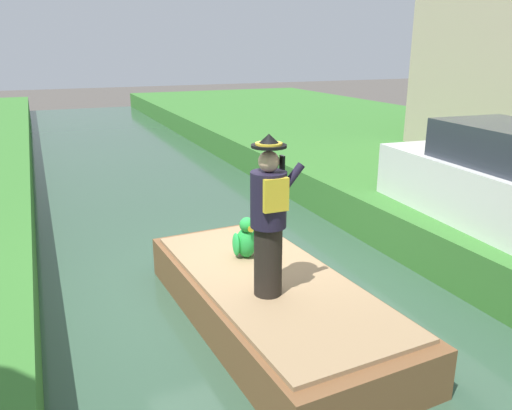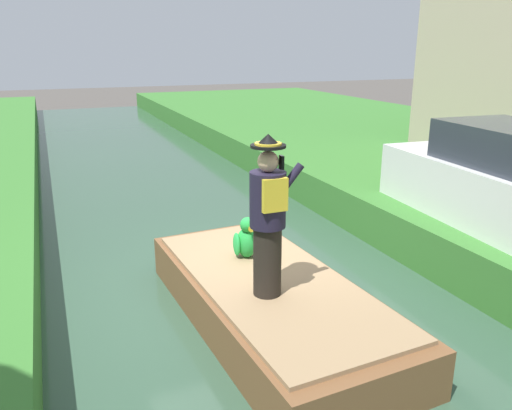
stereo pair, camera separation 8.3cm
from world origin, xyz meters
TOP-DOWN VIEW (x-y plane):
  - ground_plane at (0.00, 0.00)m, footprint 80.00×80.00m
  - canal_water at (0.00, 0.00)m, footprint 5.36×48.00m
  - boat at (0.00, -1.03)m, footprint 2.05×4.30m
  - person_pirate at (-0.20, -1.37)m, footprint 0.61×0.42m
  - parrot_plush at (-0.03, -0.28)m, footprint 0.36×0.34m
  - parked_car_white at (3.98, -0.73)m, footprint 1.98×4.11m

SIDE VIEW (x-z plane):
  - ground_plane at x=0.00m, z-range 0.00..0.00m
  - canal_water at x=0.00m, z-range 0.00..0.10m
  - boat at x=0.00m, z-range 0.10..0.71m
  - parrot_plush at x=-0.03m, z-range 0.67..1.24m
  - parked_car_white at x=3.98m, z-range 0.72..2.22m
  - person_pirate at x=-0.20m, z-range 0.71..2.56m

